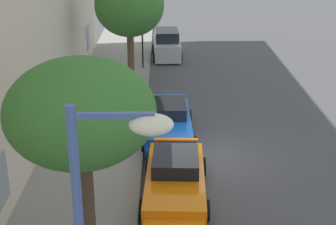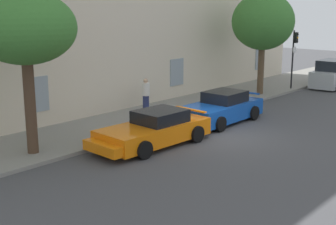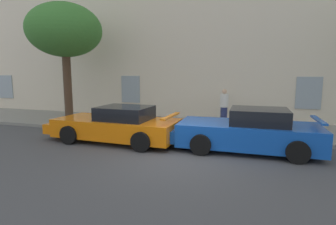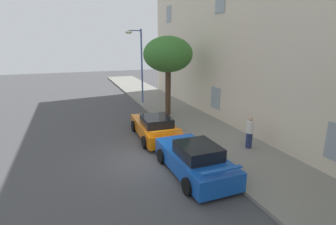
% 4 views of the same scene
% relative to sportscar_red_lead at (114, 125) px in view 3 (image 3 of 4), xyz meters
% --- Properties ---
extents(ground_plane, '(80.00, 80.00, 0.00)m').
position_rel_sportscar_red_lead_xyz_m(ground_plane, '(2.88, -1.20, -0.59)').
color(ground_plane, '#444447').
extents(sidewalk, '(60.00, 3.92, 0.14)m').
position_rel_sportscar_red_lead_xyz_m(sidewalk, '(2.88, 3.13, -0.52)').
color(sidewalk, gray).
rests_on(sidewalk, ground).
extents(sportscar_red_lead, '(5.07, 2.28, 1.32)m').
position_rel_sportscar_red_lead_xyz_m(sportscar_red_lead, '(0.00, 0.00, 0.00)').
color(sportscar_red_lead, orange).
rests_on(sportscar_red_lead, ground).
extents(sportscar_yellow_flank, '(4.88, 2.16, 1.40)m').
position_rel_sportscar_red_lead_xyz_m(sportscar_yellow_flank, '(4.67, 0.18, 0.02)').
color(sportscar_yellow_flank, '#144CB2').
rests_on(sportscar_yellow_flank, ground).
extents(tree_midblock, '(3.49, 3.49, 5.65)m').
position_rel_sportscar_red_lead_xyz_m(tree_midblock, '(-3.71, 2.28, 3.90)').
color(tree_midblock, '#473323').
rests_on(tree_midblock, sidewalk).
extents(pedestrian_admiring, '(0.54, 0.54, 1.65)m').
position_rel_sportscar_red_lead_xyz_m(pedestrian_admiring, '(3.68, 3.86, 0.39)').
color(pedestrian_admiring, navy).
rests_on(pedestrian_admiring, sidewalk).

